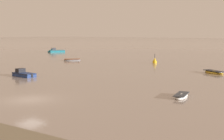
# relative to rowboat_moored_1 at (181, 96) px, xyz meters

# --- Properties ---
(ground_plane) EXTENTS (800.00, 800.00, 0.00)m
(ground_plane) POSITION_rel_rowboat_moored_1_xyz_m (-12.38, -9.48, -0.14)
(ground_plane) COLOR gray
(rowboat_moored_1) EXTENTS (1.59, 3.45, 0.52)m
(rowboat_moored_1) POSITION_rel_rowboat_moored_1_xyz_m (0.00, 0.00, 0.00)
(rowboat_moored_1) COLOR white
(rowboat_moored_1) RESTS_ON ground
(rowboat_moored_2) EXTENTS (4.14, 3.60, 0.65)m
(rowboat_moored_2) POSITION_rel_rowboat_moored_1_xyz_m (-37.52, 26.43, 0.03)
(rowboat_moored_2) COLOR gray
(rowboat_moored_2) RESTS_ON ground
(motorboat_moored_3) EXTENTS (5.09, 6.23, 2.31)m
(motorboat_moored_3) POSITION_rel_rowboat_moored_1_xyz_m (-64.12, 48.14, 0.21)
(motorboat_moored_3) COLOR #197084
(motorboat_moored_3) RESTS_ON ground
(motorboat_moored_5) EXTENTS (4.89, 2.16, 1.80)m
(motorboat_moored_5) POSITION_rel_rowboat_moored_1_xyz_m (-26.64, 1.56, 0.13)
(motorboat_moored_5) COLOR navy
(motorboat_moored_5) RESTS_ON ground
(rowboat_moored_4) EXTENTS (4.23, 3.53, 0.66)m
(rowboat_moored_4) POSITION_rel_rowboat_moored_1_xyz_m (-2.26, 21.31, 0.04)
(rowboat_moored_4) COLOR gold
(rowboat_moored_4) RESTS_ON ground
(channel_buoy) EXTENTS (0.90, 0.90, 2.30)m
(channel_buoy) POSITION_rel_rowboat_moored_1_xyz_m (-18.03, 31.80, 0.32)
(channel_buoy) COLOR gold
(channel_buoy) RESTS_ON ground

